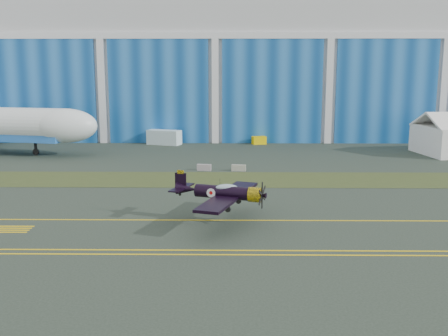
{
  "coord_description": "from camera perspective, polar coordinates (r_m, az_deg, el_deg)",
  "views": [
    {
      "loc": [
        2.96,
        -53.1,
        14.04
      ],
      "look_at": [
        2.27,
        3.05,
        3.57
      ],
      "focal_mm": 42.0,
      "sensor_mm": 36.0,
      "label": 1
    }
  ],
  "objects": [
    {
      "name": "edge_line_near",
      "position": [
        41.18,
        -3.51,
        -9.38
      ],
      "size": [
        80.0,
        0.2,
        0.02
      ],
      "primitive_type": "cube",
      "color": "yellow",
      "rests_on": "ground"
    },
    {
      "name": "warbird",
      "position": [
        48.44,
        -0.13,
        -2.65
      ],
      "size": [
        13.22,
        14.54,
        3.57
      ],
      "rotation": [
        0.0,
        0.0,
        -0.32
      ],
      "color": "black",
      "rests_on": "ground"
    },
    {
      "name": "barrier_a",
      "position": [
        74.66,
        -2.18,
        0.06
      ],
      "size": [
        2.07,
        0.89,
        0.9
      ],
      "primitive_type": "cube",
      "rotation": [
        0.0,
        0.0,
        -0.15
      ],
      "color": "gray",
      "rests_on": "ground"
    },
    {
      "name": "edge_line_far",
      "position": [
        42.11,
        -3.41,
        -8.92
      ],
      "size": [
        80.0,
        0.2,
        0.02
      ],
      "primitive_type": "cube",
      "color": "yellow",
      "rests_on": "ground"
    },
    {
      "name": "shipping_container",
      "position": [
        101.62,
        -6.53,
        3.34
      ],
      "size": [
        6.89,
        4.58,
        2.78
      ],
      "primitive_type": "cube",
      "rotation": [
        0.0,
        0.0,
        -0.35
      ],
      "color": "silver",
      "rests_on": "ground"
    },
    {
      "name": "ground",
      "position": [
        55.0,
        -2.41,
        -4.24
      ],
      "size": [
        260.0,
        260.0,
        0.0
      ],
      "primitive_type": "plane",
      "color": "#2E392F",
      "rests_on": "ground"
    },
    {
      "name": "hangar",
      "position": [
        124.92,
        -0.66,
        10.98
      ],
      "size": [
        220.0,
        45.7,
        30.0
      ],
      "color": "silver",
      "rests_on": "ground"
    },
    {
      "name": "tug",
      "position": [
        101.69,
        3.83,
        3.03
      ],
      "size": [
        2.92,
        2.2,
        1.52
      ],
      "primitive_type": "cube",
      "rotation": [
        0.0,
        0.0,
        0.24
      ],
      "color": "#E4C503",
      "rests_on": "ground"
    },
    {
      "name": "taxiway_centreline",
      "position": [
        50.19,
        -2.72,
        -5.69
      ],
      "size": [
        200.0,
        0.2,
        0.02
      ],
      "primitive_type": "cube",
      "color": "yellow",
      "rests_on": "ground"
    },
    {
      "name": "grass_median",
      "position": [
        68.61,
        -1.78,
        -1.24
      ],
      "size": [
        260.0,
        10.0,
        0.02
      ],
      "primitive_type": "cube",
      "color": "#475128",
      "rests_on": "ground"
    },
    {
      "name": "barrier_b",
      "position": [
        74.24,
        1.61,
        0.01
      ],
      "size": [
        2.06,
        0.86,
        0.9
      ],
      "primitive_type": "cube",
      "rotation": [
        0.0,
        0.0,
        -0.13
      ],
      "color": "#9A9C8D",
      "rests_on": "ground"
    }
  ]
}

